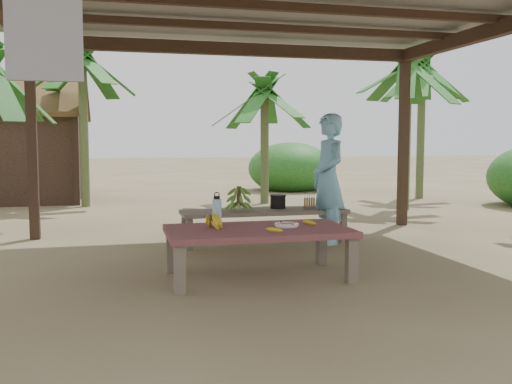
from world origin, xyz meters
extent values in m
plane|color=brown|center=(0.00, 0.00, 0.00)|extent=(80.00, 80.00, 0.00)
cube|color=black|center=(-2.80, 2.30, 1.35)|extent=(0.13, 0.13, 2.70)
cube|color=black|center=(2.80, 2.30, 1.35)|extent=(0.13, 0.13, 2.70)
cube|color=black|center=(0.00, 2.30, 2.70)|extent=(5.80, 0.14, 0.18)
cube|color=black|center=(2.80, 0.00, 2.70)|extent=(0.14, 4.80, 0.18)
cube|color=slate|center=(-2.10, -2.30, 2.15)|extent=(0.45, 0.05, 0.85)
cube|color=brown|center=(-1.16, -1.03, 0.22)|extent=(0.10, 0.10, 0.44)
cube|color=brown|center=(0.48, -1.05, 0.22)|extent=(0.10, 0.10, 0.44)
cube|color=brown|center=(-1.16, -0.19, 0.22)|extent=(0.10, 0.10, 0.44)
cube|color=brown|center=(0.48, -0.21, 0.22)|extent=(0.10, 0.10, 0.44)
cube|color=maroon|center=(-0.34, -0.62, 0.47)|extent=(1.81, 1.01, 0.06)
cube|color=brown|center=(-0.82, 0.98, 0.20)|extent=(0.08, 0.08, 0.40)
cube|color=brown|center=(1.24, 1.00, 0.20)|extent=(0.08, 0.08, 0.40)
cube|color=brown|center=(-0.82, 1.44, 0.20)|extent=(0.08, 0.08, 0.40)
cube|color=brown|center=(1.24, 1.46, 0.20)|extent=(0.08, 0.08, 0.40)
cube|color=brown|center=(0.21, 1.22, 0.42)|extent=(2.21, 0.62, 0.05)
cylinder|color=white|center=(-0.04, -0.60, 0.51)|extent=(0.22, 0.22, 0.01)
cylinder|color=white|center=(-0.04, -0.60, 0.52)|extent=(0.24, 0.24, 0.02)
cube|color=brown|center=(-0.04, -0.60, 0.53)|extent=(0.12, 0.09, 0.02)
ellipsoid|color=yellow|center=(-0.25, -0.90, 0.52)|extent=(0.17, 0.07, 0.04)
ellipsoid|color=yellow|center=(0.23, -0.52, 0.52)|extent=(0.15, 0.13, 0.04)
cylinder|color=#4197CD|center=(-0.69, -0.29, 0.63)|extent=(0.09, 0.09, 0.26)
cylinder|color=black|center=(-0.69, -0.29, 0.78)|extent=(0.07, 0.07, 0.03)
torus|color=black|center=(-0.69, -0.29, 0.81)|extent=(0.06, 0.01, 0.06)
cylinder|color=black|center=(0.42, 1.32, 0.54)|extent=(0.21, 0.21, 0.18)
imported|color=#72B5D7|center=(1.03, 1.03, 0.86)|extent=(0.46, 0.66, 1.72)
cylinder|color=#596638|center=(3.84, 4.12, 1.43)|extent=(0.18, 0.18, 2.87)
cylinder|color=#596638|center=(1.44, 5.90, 1.24)|extent=(0.18, 0.18, 2.48)
cylinder|color=#596638|center=(-2.31, 6.24, 1.56)|extent=(0.18, 0.18, 3.12)
cylinder|color=#596638|center=(5.29, 6.08, 1.56)|extent=(0.18, 0.18, 3.12)
camera|label=1|loc=(-1.70, -6.03, 1.36)|focal=40.00mm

